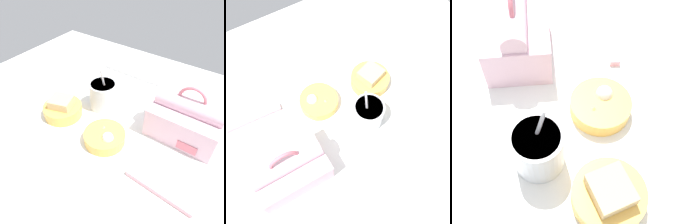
% 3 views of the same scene
% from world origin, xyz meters
% --- Properties ---
extents(desk_surface, '(1.40, 1.10, 0.02)m').
position_xyz_m(desk_surface, '(0.00, 0.00, 0.01)').
color(desk_surface, white).
rests_on(desk_surface, ground).
extents(keyboard, '(0.39, 0.12, 0.02)m').
position_xyz_m(keyboard, '(-0.06, 0.36, 0.03)').
color(keyboard, silver).
rests_on(keyboard, desk_surface).
extents(lunch_bag, '(0.22, 0.15, 0.19)m').
position_xyz_m(lunch_bag, '(0.21, 0.10, 0.08)').
color(lunch_bag, beige).
rests_on(lunch_bag, desk_surface).
extents(soup_cup, '(0.10, 0.10, 0.17)m').
position_xyz_m(soup_cup, '(-0.09, 0.06, 0.07)').
color(soup_cup, silver).
rests_on(soup_cup, desk_surface).
extents(bento_bowl_sandwich, '(0.14, 0.14, 0.07)m').
position_xyz_m(bento_bowl_sandwich, '(-0.18, -0.06, 0.05)').
color(bento_bowl_sandwich, '#EAB24C').
rests_on(bento_bowl_sandwich, desk_surface).
extents(bento_bowl_snacks, '(0.13, 0.13, 0.05)m').
position_xyz_m(bento_bowl_snacks, '(0.02, -0.07, 0.04)').
color(bento_bowl_snacks, '#EAB24C').
rests_on(bento_bowl_snacks, desk_surface).
extents(chopstick_case, '(0.19, 0.04, 0.02)m').
position_xyz_m(chopstick_case, '(0.24, -0.14, 0.03)').
color(chopstick_case, pink).
rests_on(chopstick_case, desk_surface).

